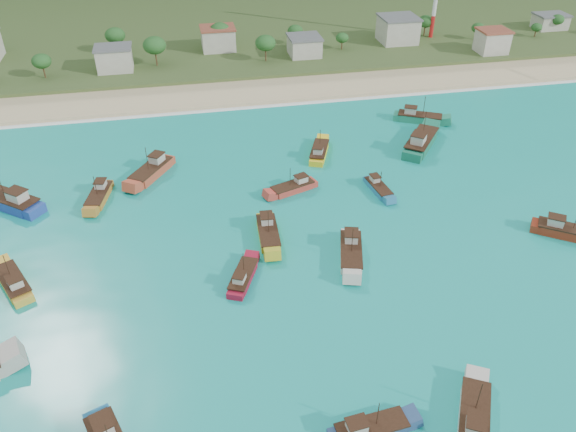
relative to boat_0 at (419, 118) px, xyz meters
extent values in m
plane|color=#0C8E83|center=(-39.79, -53.91, -0.79)|extent=(600.00, 600.00, 0.00)
cube|color=beige|center=(-39.79, 25.09, -0.79)|extent=(400.00, 18.00, 1.20)
cube|color=#385123|center=(-39.79, 86.09, -0.79)|extent=(400.00, 110.00, 2.40)
cube|color=white|center=(-39.79, 15.59, -0.79)|extent=(400.00, 2.50, 0.08)
cube|color=beige|center=(-68.94, 43.38, 3.79)|extent=(9.11, 7.07, 5.96)
cube|color=beige|center=(-40.13, 55.06, 3.87)|extent=(9.45, 7.88, 6.10)
cube|color=beige|center=(-16.51, 45.30, 3.29)|extent=(8.54, 8.61, 4.95)
cube|color=beige|center=(13.97, 51.87, 4.35)|extent=(10.49, 10.11, 7.06)
cube|color=beige|center=(37.16, 37.04, 3.85)|extent=(7.98, 7.10, 6.07)
cube|color=beige|center=(67.54, 55.15, 2.90)|extent=(9.72, 6.96, 4.17)
cylinder|color=red|center=(26.01, 54.09, 4.06)|extent=(1.20, 1.20, 6.49)
cylinder|color=white|center=(26.01, 54.09, 10.55)|extent=(1.20, 1.20, 6.49)
cube|color=#1D8262|center=(0.21, -0.10, -0.19)|extent=(11.26, 7.84, 2.00)
cube|color=beige|center=(-1.80, 0.91, 1.62)|extent=(3.13, 2.92, 1.62)
cylinder|color=#382114|center=(0.76, -0.38, 3.05)|extent=(0.12, 0.12, 4.49)
cube|color=gold|center=(-79.63, -41.44, -0.30)|extent=(7.07, 10.00, 1.78)
cube|color=beige|center=(-78.71, -43.21, 1.31)|extent=(2.61, 2.79, 1.44)
cylinder|color=#382114|center=(-79.89, -40.95, 2.59)|extent=(0.12, 0.12, 4.00)
cube|color=#223F96|center=(-84.42, -18.91, 0.01)|extent=(12.75, 11.21, 2.39)
cube|color=beige|center=(-82.30, -20.58, 2.18)|extent=(3.84, 3.75, 1.95)
cylinder|color=#382114|center=(-85.01, -18.45, 3.90)|extent=(0.12, 0.12, 5.39)
cube|color=#BC3A2F|center=(-34.40, -23.80, -0.36)|extent=(9.47, 5.64, 1.65)
cube|color=beige|center=(-32.65, -23.16, 1.14)|extent=(2.51, 2.27, 1.34)
cylinder|color=#382114|center=(-34.88, -23.97, 2.33)|extent=(0.12, 0.12, 3.72)
cube|color=yellow|center=(-26.16, -11.20, -0.30)|extent=(6.30, 10.11, 1.77)
cube|color=beige|center=(-26.90, -13.05, 1.31)|extent=(2.48, 2.72, 1.44)
cylinder|color=#382114|center=(-25.95, -10.69, 2.58)|extent=(0.12, 0.12, 3.99)
cube|color=#B8472E|center=(-59.89, -12.98, -0.13)|extent=(9.22, 11.55, 2.10)
cube|color=beige|center=(-58.59, -11.01, 1.77)|extent=(3.22, 3.36, 1.71)
cylinder|color=#382114|center=(-60.25, -13.53, 3.29)|extent=(0.12, 0.12, 4.73)
cube|color=maroon|center=(6.91, -46.34, -0.23)|extent=(10.43, 8.61, 1.92)
cube|color=beige|center=(5.14, -45.10, 1.51)|extent=(3.07, 2.96, 1.56)
cube|color=beige|center=(-29.49, -44.74, -0.21)|extent=(5.93, 11.21, 1.95)
cube|color=beige|center=(-28.90, -42.62, 1.56)|extent=(2.55, 2.88, 1.59)
cylinder|color=#382114|center=(-29.65, -45.33, 2.97)|extent=(0.12, 0.12, 4.40)
cube|color=#B67628|center=(-69.13, -19.79, -0.33)|extent=(4.66, 9.81, 1.72)
cube|color=beige|center=(-68.73, -17.90, 1.23)|extent=(2.13, 2.45, 1.39)
cylinder|color=#382114|center=(-69.24, -20.31, 2.46)|extent=(0.12, 0.12, 3.86)
cube|color=beige|center=(-24.51, -75.83, -0.23)|extent=(7.86, 10.69, 1.91)
cube|color=beige|center=(-25.56, -77.71, 1.50)|extent=(2.85, 3.03, 1.55)
cylinder|color=#382114|center=(-24.21, -75.31, 2.88)|extent=(0.12, 0.12, 4.30)
cube|color=teal|center=(-18.86, -26.94, -0.45)|extent=(3.44, 8.31, 1.47)
cube|color=beige|center=(-19.08, -25.31, 0.88)|extent=(1.71, 2.01, 1.19)
cylinder|color=#382114|center=(-18.79, -27.40, 1.93)|extent=(0.12, 0.12, 3.30)
cube|color=maroon|center=(-46.61, -46.72, -0.41)|extent=(5.78, 8.79, 1.55)
cube|color=beige|center=(-47.32, -48.30, 0.99)|extent=(2.21, 2.40, 1.26)
cylinder|color=#382114|center=(-46.41, -46.28, 2.10)|extent=(0.12, 0.12, 3.48)
cube|color=beige|center=(-64.85, -69.86, 1.47)|extent=(2.63, 2.89, 1.54)
cube|color=#14684C|center=(-4.40, -11.99, 0.07)|extent=(11.72, 13.40, 2.51)
cube|color=beige|center=(-6.13, -14.21, 2.35)|extent=(3.93, 4.03, 2.04)
cylinder|color=#382114|center=(-3.91, -11.37, 4.15)|extent=(0.12, 0.12, 5.65)
cube|color=navy|center=(-36.19, -74.93, -0.36)|extent=(9.26, 3.55, 1.64)
cube|color=beige|center=(-38.03, -75.12, 1.12)|extent=(2.21, 1.85, 1.33)
cylinder|color=#382114|center=(-35.68, -74.88, 2.31)|extent=(0.12, 0.12, 3.70)
cube|color=gold|center=(-41.21, -37.13, -0.26)|extent=(3.59, 10.39, 1.86)
cube|color=beige|center=(-41.09, -35.04, 1.43)|extent=(2.00, 2.43, 1.51)
cylinder|color=#382114|center=(-41.24, -37.71, 2.77)|extent=(0.12, 0.12, 4.19)
camera|label=1|loc=(-52.62, -109.83, 54.15)|focal=35.00mm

